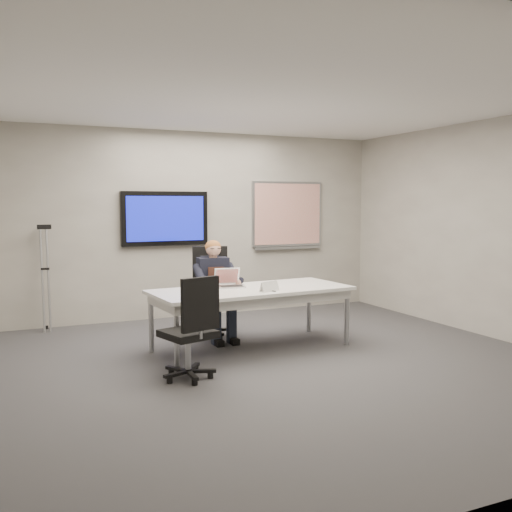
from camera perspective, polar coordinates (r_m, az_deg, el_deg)
name	(u,v)px	position (r m, az deg, el deg)	size (l,w,h in m)	color
floor	(286,365)	(6.21, 3.00, -10.85)	(6.00, 6.00, 0.02)	#3C3C3F
ceiling	(287,98)	(6.06, 3.13, 15.49)	(6.00, 6.00, 0.02)	white
wall_back	(196,225)	(8.75, -6.00, 3.14)	(6.00, 0.02, 2.80)	gray
wall_right	(498,229)	(7.82, 23.02, 2.49)	(0.02, 6.00, 2.80)	gray
conference_table	(251,295)	(6.75, -0.46, -3.94)	(2.42, 1.16, 0.73)	white
tv_display	(165,219)	(8.55, -9.08, 3.72)	(1.30, 0.09, 0.80)	black
whiteboard	(287,215)	(9.32, 3.16, 4.10)	(1.25, 0.08, 1.10)	gray
office_chair_far	(212,308)	(7.49, -4.45, -5.21)	(0.67, 0.67, 1.16)	black
office_chair_near	(191,348)	(5.67, -6.55, -9.09)	(0.61, 0.61, 1.03)	black
seated_person	(217,300)	(7.23, -3.88, -4.42)	(0.40, 0.69, 1.26)	#1E2432
crutch	(45,277)	(8.19, -20.33, -1.95)	(0.20, 0.31, 1.48)	#9FA1A6
laptop	(229,282)	(6.86, -2.69, -2.63)	(0.33, 0.32, 0.22)	silver
name_tent	(269,286)	(6.53, 1.35, -3.03)	(0.28, 0.08, 0.11)	silver
pen	(272,291)	(6.51, 1.57, -3.50)	(0.01, 0.01, 0.13)	black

